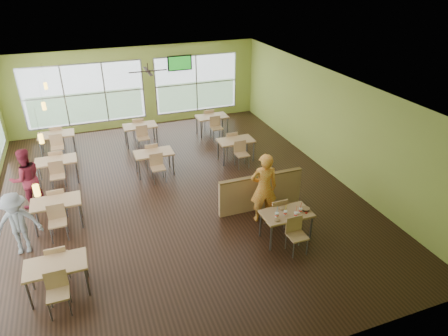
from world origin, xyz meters
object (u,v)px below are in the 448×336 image
Objects in this scene: main_table at (286,217)px; man_plaid at (264,188)px; half_wall_divider at (261,192)px; food_basket at (305,209)px.

main_table is 1.00m from man_plaid.
man_plaid reaches higher than half_wall_divider.
main_table is at bearing -90.00° from half_wall_divider.
food_basket is at bearing 134.60° from man_plaid.
half_wall_divider is 1.25× the size of man_plaid.
food_basket is (0.48, -0.05, 0.15)m from main_table.
main_table reaches higher than food_basket.
man_plaid is 1.19m from food_basket.
food_basket is at bearing -5.70° from main_table.
half_wall_divider is at bearing -97.57° from man_plaid.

